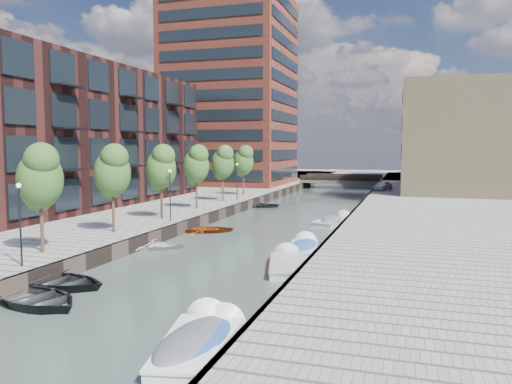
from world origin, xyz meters
The scene contains 31 objects.
water centered at (0.00, 40.00, 0.00)m, with size 300.00×300.00×0.00m, color #38473F.
quay_left centered at (-36.00, 40.00, 0.50)m, with size 60.00×140.00×1.00m, color gray.
quay_right centered at (16.00, 40.00, 0.50)m, with size 20.00×140.00×1.00m, color gray.
quay_wall_left centered at (-6.10, 40.00, 0.50)m, with size 0.25×140.00×1.00m, color #332823.
quay_wall_right centered at (6.10, 40.00, 0.50)m, with size 0.25×140.00×1.00m, color #332823.
far_closure centered at (0.00, 100.00, 0.50)m, with size 80.00×40.00×1.00m, color gray.
apartment_block centered at (-20.00, 30.00, 8.00)m, with size 8.00×38.00×14.00m, color black.
tower centered at (-17.00, 65.00, 16.00)m, with size 18.00×18.00×30.00m, color brown.
tan_block_near centered at (16.00, 62.00, 8.00)m, with size 12.00×25.00×14.00m, color #96865B.
tan_block_far centered at (16.00, 88.00, 9.00)m, with size 12.00×20.00×16.00m, color #96865B.
bridge centered at (0.00, 72.00, 1.39)m, with size 13.00×6.00×1.30m.
tree_1 centered at (-8.50, 11.00, 5.31)m, with size 2.50×2.50×5.95m.
tree_2 centered at (-8.50, 18.00, 5.31)m, with size 2.50×2.50×5.95m.
tree_3 centered at (-8.50, 25.00, 5.31)m, with size 2.50×2.50×5.95m.
tree_4 centered at (-8.50, 32.00, 5.31)m, with size 2.50×2.50×5.95m.
tree_5 centered at (-8.50, 39.00, 5.31)m, with size 2.50×2.50×5.95m.
tree_6 centered at (-8.50, 46.00, 5.31)m, with size 2.50×2.50×5.95m.
lamp_0 centered at (-7.20, 8.00, 3.51)m, with size 0.24×0.24×4.12m.
lamp_1 centered at (-7.20, 24.00, 3.51)m, with size 0.24×0.24×4.12m.
lamp_2 centered at (-7.20, 40.00, 3.51)m, with size 0.24×0.24×4.12m.
sloop_0 centered at (-5.25, 8.27, 0.00)m, with size 3.65×5.11×1.06m, color black.
sloop_1 centered at (-4.36, 5.64, 0.00)m, with size 3.69×5.16×1.07m, color black.
sloop_2 centered at (-4.51, 25.31, 0.00)m, with size 3.04×4.25×0.88m, color #87330E.
sloop_3 centered at (-5.38, 18.02, 0.00)m, with size 2.95×4.14×0.86m, color silver.
sloop_4 centered at (-5.40, 42.67, 0.00)m, with size 3.31×4.64×0.96m, color #242527.
motorboat_0 centered at (4.55, 3.67, 0.20)m, with size 1.87×4.92×1.62m.
motorboat_1 centered at (4.19, 3.49, 0.22)m, with size 2.94×5.70×1.81m.
motorboat_2 centered at (4.45, 15.70, 0.11)m, with size 3.11×5.70×1.80m.
motorboat_3 centered at (4.44, 20.37, 0.21)m, with size 2.41×5.27×1.69m.
motorboat_4 centered at (4.60, 32.73, 0.22)m, with size 3.11×5.74×1.82m.
car centered at (7.50, 57.93, 1.64)m, with size 1.51×3.75×1.28m, color silver.
Camera 1 is at (11.18, -11.76, 6.87)m, focal length 35.00 mm.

